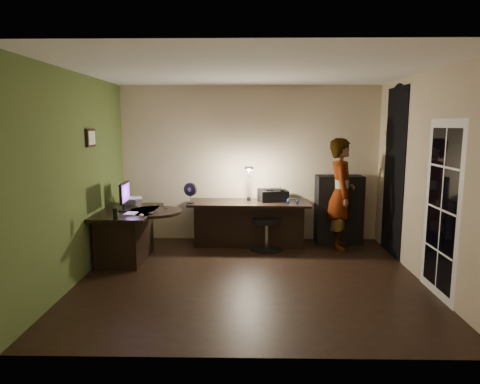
{
  "coord_description": "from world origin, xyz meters",
  "views": [
    {
      "loc": [
        -0.03,
        -5.49,
        2.03
      ],
      "look_at": [
        -0.15,
        1.05,
        1.0
      ],
      "focal_mm": 32.0,
      "sensor_mm": 36.0,
      "label": 1
    }
  ],
  "objects_px": {
    "desk_right": "(249,224)",
    "cabinet": "(339,209)",
    "monitor": "(124,201)",
    "office_chair": "(267,220)",
    "person": "(341,194)",
    "desk_left": "(129,235)"
  },
  "relations": [
    {
      "from": "office_chair",
      "to": "desk_right",
      "type": "bearing_deg",
      "value": 156.63
    },
    {
      "from": "desk_left",
      "to": "desk_right",
      "type": "bearing_deg",
      "value": 23.95
    },
    {
      "from": "monitor",
      "to": "person",
      "type": "relative_size",
      "value": 0.26
    },
    {
      "from": "monitor",
      "to": "office_chair",
      "type": "height_order",
      "value": "monitor"
    },
    {
      "from": "office_chair",
      "to": "cabinet",
      "type": "bearing_deg",
      "value": 31.74
    },
    {
      "from": "desk_left",
      "to": "person",
      "type": "bearing_deg",
      "value": 12.5
    },
    {
      "from": "cabinet",
      "to": "office_chair",
      "type": "distance_m",
      "value": 1.34
    },
    {
      "from": "desk_left",
      "to": "monitor",
      "type": "bearing_deg",
      "value": -114.89
    },
    {
      "from": "person",
      "to": "desk_right",
      "type": "bearing_deg",
      "value": 94.71
    },
    {
      "from": "monitor",
      "to": "person",
      "type": "height_order",
      "value": "person"
    },
    {
      "from": "cabinet",
      "to": "office_chair",
      "type": "bearing_deg",
      "value": -162.28
    },
    {
      "from": "monitor",
      "to": "office_chair",
      "type": "distance_m",
      "value": 2.28
    },
    {
      "from": "desk_right",
      "to": "monitor",
      "type": "distance_m",
      "value": 2.12
    },
    {
      "from": "desk_left",
      "to": "office_chair",
      "type": "relative_size",
      "value": 1.35
    },
    {
      "from": "office_chair",
      "to": "monitor",
      "type": "bearing_deg",
      "value": -150.52
    },
    {
      "from": "desk_right",
      "to": "monitor",
      "type": "height_order",
      "value": "monitor"
    },
    {
      "from": "desk_right",
      "to": "office_chair",
      "type": "bearing_deg",
      "value": -34.09
    },
    {
      "from": "monitor",
      "to": "person",
      "type": "bearing_deg",
      "value": 10.97
    },
    {
      "from": "cabinet",
      "to": "person",
      "type": "distance_m",
      "value": 0.46
    },
    {
      "from": "cabinet",
      "to": "person",
      "type": "height_order",
      "value": "person"
    },
    {
      "from": "desk_left",
      "to": "person",
      "type": "height_order",
      "value": "person"
    },
    {
      "from": "desk_right",
      "to": "cabinet",
      "type": "relative_size",
      "value": 1.72
    }
  ]
}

